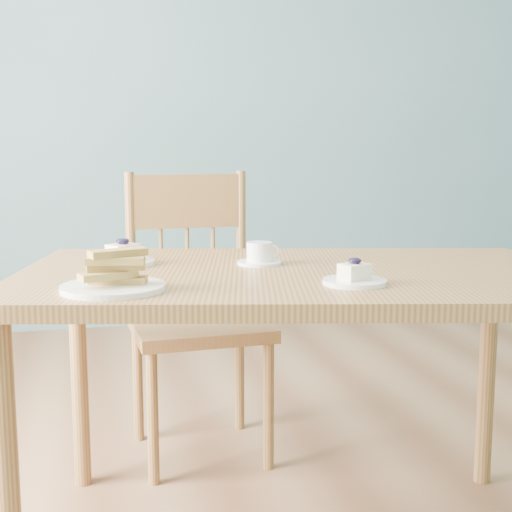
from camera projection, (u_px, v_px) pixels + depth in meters
room at (316, 47)px, 1.87m from camera, size 5.01×5.01×2.71m
dining_table at (292, 299)px, 1.89m from camera, size 1.58×1.11×0.77m
dining_chair at (196, 312)px, 2.53m from camera, size 0.48×0.46×1.00m
cheesecake_plate_near at (355, 277)px, 1.69m from camera, size 0.15×0.15×0.06m
cheesecake_plate_far at (123, 258)px, 1.97m from camera, size 0.18×0.18×0.07m
coffee_cup at (260, 255)px, 1.98m from camera, size 0.12×0.12×0.06m
biscotti_plate at (113, 278)px, 1.62m from camera, size 0.24×0.24×0.09m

